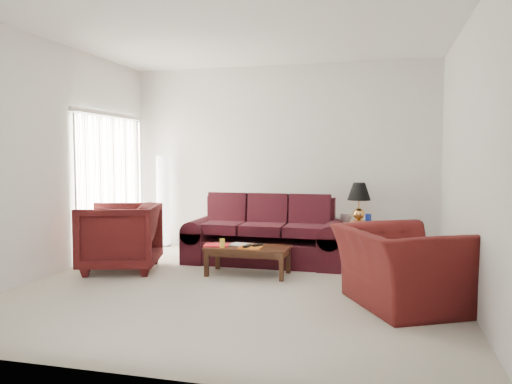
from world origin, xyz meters
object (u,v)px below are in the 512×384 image
coffee_table (248,261)px  floor_lamp (163,201)px  end_table (355,239)px  armchair_left (120,237)px  sofa (265,231)px  armchair_right (402,267)px

coffee_table → floor_lamp: bearing=137.1°
floor_lamp → coffee_table: size_ratio=1.47×
end_table → armchair_left: size_ratio=0.53×
floor_lamp → armchair_left: (0.22, -1.82, -0.33)m
end_table → armchair_left: armchair_left is taller
sofa → armchair_right: sofa is taller
end_table → floor_lamp: bearing=179.1°
armchair_left → sofa: bearing=102.4°
coffee_table → end_table: bearing=49.0°
floor_lamp → sofa: bearing=-23.8°
floor_lamp → end_table: bearing=-0.9°
floor_lamp → armchair_right: bearing=-34.0°
floor_lamp → armchair_right: (3.80, -2.57, -0.38)m
end_table → sofa: bearing=-146.2°
armchair_left → end_table: bearing=104.7°
sofa → floor_lamp: (-1.98, 0.87, 0.32)m
coffee_table → armchair_left: bearing=-176.8°
end_table → armchair_left: (-2.99, -1.77, 0.19)m
floor_lamp → armchair_right: 4.61m
armchair_right → coffee_table: bearing=35.6°
sofa → armchair_right: size_ratio=1.82×
end_table → floor_lamp: floor_lamp is taller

